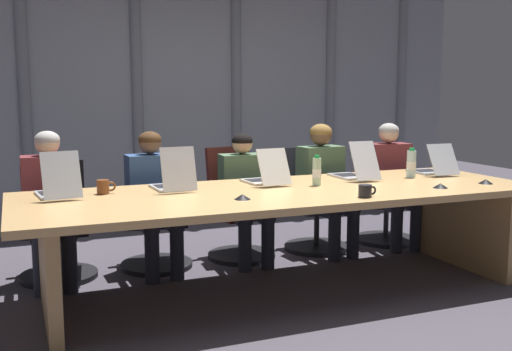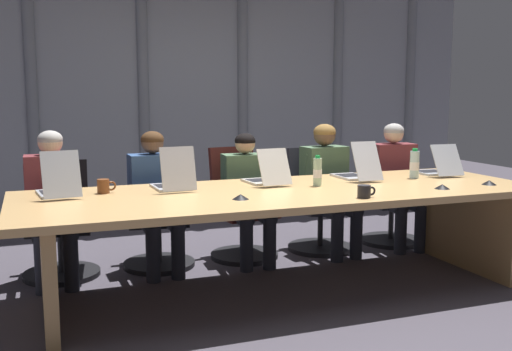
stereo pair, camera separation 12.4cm
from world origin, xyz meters
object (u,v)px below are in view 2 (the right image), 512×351
object	(u,v)px
person_left_end	(53,197)
water_bottle_secondary	(317,172)
office_chair_center	(241,217)
coffee_mug_far	(365,191)
laptop_center	(266,177)
conference_mic_right_side	(241,197)
person_left_mid	(156,193)
coffee_mug_near	(104,186)
laptop_left_mid	(173,181)
office_chair_left_end	(61,233)
office_chair_right_mid	(318,212)
water_bottle_primary	(414,165)
conference_mic_middle	(489,182)
office_chair_left_mid	(158,225)
laptop_right_end	(436,168)
office_chair_right_end	(389,207)
laptop_left_end	(58,187)
person_right_mid	(329,180)
person_right_end	(397,177)
person_center	(248,190)
laptop_right_mid	(356,172)
conference_mic_left_side	(442,186)

from	to	relation	value
person_left_end	water_bottle_secondary	distance (m)	2.04
office_chair_center	coffee_mug_far	world-z (taller)	office_chair_center
laptop_center	conference_mic_right_side	bearing A→B (deg)	140.48
person_left_mid	coffee_mug_near	xyz separation A→B (m)	(-0.47, -0.53, 0.16)
laptop_left_mid	office_chair_left_end	bearing A→B (deg)	45.24
office_chair_right_mid	coffee_mug_near	xyz separation A→B (m)	(-2.02, -0.69, 0.46)
office_chair_left_end	coffee_mug_near	size ratio (longest dim) A/B	6.92
water_bottle_primary	conference_mic_middle	xyz separation A→B (m)	(0.33, -0.50, -0.09)
office_chair_left_mid	water_bottle_primary	bearing A→B (deg)	75.84
laptop_right_end	water_bottle_secondary	distance (m)	1.25
office_chair_right_mid	person_left_mid	size ratio (longest dim) A/B	0.82
coffee_mug_far	conference_mic_right_side	distance (m)	0.83
laptop_right_end	office_chair_right_end	world-z (taller)	laptop_right_end
conference_mic_middle	laptop_left_end	bearing A→B (deg)	168.45
person_right_mid	person_right_end	bearing A→B (deg)	84.10
laptop_left_mid	office_chair_left_mid	xyz separation A→B (m)	(0.02, 0.70, -0.48)
person_right_mid	office_chair_left_end	bearing A→B (deg)	-99.40
laptop_left_mid	office_chair_left_end	xyz separation A→B (m)	(-0.77, 0.70, -0.48)
coffee_mug_far	person_center	bearing A→B (deg)	104.87
office_chair_right_mid	coffee_mug_near	distance (m)	2.18
laptop_right_mid	office_chair_right_end	bearing A→B (deg)	-48.04
conference_mic_left_side	conference_mic_right_side	bearing A→B (deg)	175.65
water_bottle_secondary	laptop_center	bearing A→B (deg)	144.94
person_left_end	coffee_mug_near	bearing A→B (deg)	32.36
person_left_mid	person_right_mid	bearing A→B (deg)	88.58
person_right_mid	laptop_left_end	bearing A→B (deg)	-82.74
person_center	conference_mic_middle	world-z (taller)	person_center
person_right_end	office_chair_left_mid	bearing A→B (deg)	-87.94
person_left_end	conference_mic_right_side	bearing A→B (deg)	47.05
laptop_center	coffee_mug_near	size ratio (longest dim) A/B	3.40
person_left_end	person_right_end	size ratio (longest dim) A/B	1.00
laptop_right_mid	person_right_mid	size ratio (longest dim) A/B	0.42
person_right_mid	conference_mic_right_side	bearing A→B (deg)	-53.95
laptop_right_mid	coffee_mug_near	xyz separation A→B (m)	(-2.01, 0.02, -0.01)
conference_mic_middle	conference_mic_right_side	world-z (taller)	same
laptop_left_end	coffee_mug_far	size ratio (longest dim) A/B	3.52
person_right_mid	coffee_mug_far	xyz separation A→B (m)	(-0.43, -1.34, 0.13)
office_chair_right_end	person_right_mid	bearing A→B (deg)	-75.96
office_chair_left_end	person_right_mid	size ratio (longest dim) A/B	0.78
laptop_left_mid	water_bottle_secondary	world-z (taller)	laptop_left_mid
office_chair_right_end	coffee_mug_far	bearing A→B (deg)	-35.66
office_chair_center	person_right_mid	xyz separation A→B (m)	(0.79, -0.15, 0.31)
laptop_left_end	coffee_mug_near	distance (m)	0.31
person_left_mid	water_bottle_primary	xyz separation A→B (m)	(2.01, -0.67, 0.22)
coffee_mug_near	coffee_mug_far	bearing A→B (deg)	-26.41
laptop_left_mid	person_center	bearing A→B (deg)	-57.68
office_chair_right_end	conference_mic_middle	size ratio (longest dim) A/B	8.24
office_chair_right_mid	person_right_end	world-z (taller)	person_right_end
office_chair_right_mid	person_left_end	xyz separation A→B (m)	(-2.34, -0.16, 0.31)
laptop_right_mid	person_right_mid	xyz separation A→B (m)	(0.04, 0.55, -0.15)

